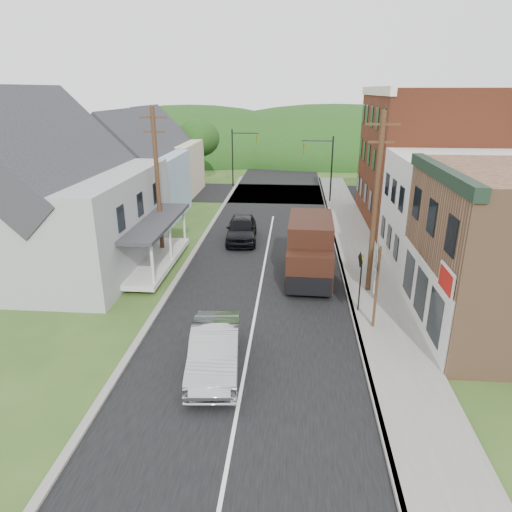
% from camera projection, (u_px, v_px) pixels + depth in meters
% --- Properties ---
extents(ground, '(120.00, 120.00, 0.00)m').
position_uv_depth(ground, '(254.00, 320.00, 20.84)').
color(ground, '#2D4719').
rests_on(ground, ground).
extents(road, '(9.00, 90.00, 0.02)m').
position_uv_depth(road, '(267.00, 248.00, 30.20)').
color(road, black).
rests_on(road, ground).
extents(cross_road, '(60.00, 9.00, 0.02)m').
position_uv_depth(cross_road, '(277.00, 193.00, 46.10)').
color(cross_road, black).
rests_on(cross_road, ground).
extents(sidewalk_right, '(2.80, 55.00, 0.15)m').
position_uv_depth(sidewalk_right, '(362.00, 260.00, 27.83)').
color(sidewalk_right, slate).
rests_on(sidewalk_right, ground).
extents(curb_right, '(0.20, 55.00, 0.15)m').
position_uv_depth(curb_right, '(339.00, 260.00, 27.94)').
color(curb_right, slate).
rests_on(curb_right, ground).
extents(curb_left, '(0.30, 55.00, 0.12)m').
position_uv_depth(curb_left, '(192.00, 256.00, 28.67)').
color(curb_left, slate).
rests_on(curb_left, ground).
extents(storefront_white, '(8.00, 7.00, 6.50)m').
position_uv_depth(storefront_white, '(464.00, 214.00, 25.85)').
color(storefront_white, silver).
rests_on(storefront_white, ground).
extents(storefront_red, '(8.00, 12.00, 10.00)m').
position_uv_depth(storefront_red, '(424.00, 159.00, 34.14)').
color(storefront_red, maroon).
rests_on(storefront_red, ground).
extents(house_gray, '(10.20, 12.24, 8.35)m').
position_uv_depth(house_gray, '(54.00, 195.00, 25.94)').
color(house_gray, '#9C9EA1').
rests_on(house_gray, ground).
extents(house_blue, '(7.14, 8.16, 7.28)m').
position_uv_depth(house_blue, '(136.00, 172.00, 36.34)').
color(house_blue, '#99B6D1').
rests_on(house_blue, ground).
extents(house_cream, '(7.14, 8.16, 7.28)m').
position_uv_depth(house_cream, '(161.00, 157.00, 44.80)').
color(house_cream, beige).
rests_on(house_cream, ground).
extents(utility_pole_right, '(1.60, 0.26, 9.00)m').
position_uv_depth(utility_pole_right, '(375.00, 204.00, 22.07)').
color(utility_pole_right, '#472D19').
rests_on(utility_pole_right, ground).
extents(utility_pole_left, '(1.60, 0.26, 9.00)m').
position_uv_depth(utility_pole_left, '(158.00, 183.00, 27.23)').
color(utility_pole_left, '#472D19').
rests_on(utility_pole_left, ground).
extents(traffic_signal_right, '(2.87, 0.20, 6.00)m').
position_uv_depth(traffic_signal_right, '(324.00, 162.00, 41.20)').
color(traffic_signal_right, black).
rests_on(traffic_signal_right, ground).
extents(traffic_signal_left, '(2.87, 0.20, 6.00)m').
position_uv_depth(traffic_signal_left, '(239.00, 151.00, 48.43)').
color(traffic_signal_left, black).
rests_on(traffic_signal_left, ground).
extents(tree_left_b, '(4.80, 4.80, 6.94)m').
position_uv_depth(tree_left_b, '(26.00, 166.00, 31.72)').
color(tree_left_b, '#382616').
rests_on(tree_left_b, ground).
extents(tree_left_c, '(5.80, 5.80, 8.41)m').
position_uv_depth(tree_left_c, '(54.00, 139.00, 39.01)').
color(tree_left_c, '#382616').
rests_on(tree_left_c, ground).
extents(tree_left_d, '(4.80, 4.80, 6.94)m').
position_uv_depth(tree_left_d, '(198.00, 138.00, 49.81)').
color(tree_left_d, '#382616').
rests_on(tree_left_d, ground).
extents(forested_ridge, '(90.00, 30.00, 16.00)m').
position_uv_depth(forested_ridge, '(284.00, 156.00, 72.31)').
color(forested_ridge, black).
rests_on(forested_ridge, ground).
extents(silver_sedan, '(2.23, 5.18, 1.66)m').
position_uv_depth(silver_sedan, '(215.00, 350.00, 16.86)').
color(silver_sedan, '#9D9EA2').
rests_on(silver_sedan, ground).
extents(dark_sedan, '(2.36, 5.15, 1.71)m').
position_uv_depth(dark_sedan, '(242.00, 229.00, 31.40)').
color(dark_sedan, black).
rests_on(dark_sedan, ground).
extents(delivery_van, '(2.60, 5.95, 3.29)m').
position_uv_depth(delivery_van, '(310.00, 250.00, 24.92)').
color(delivery_van, black).
rests_on(delivery_van, ground).
extents(route_sign_cluster, '(0.41, 2.09, 3.69)m').
position_uv_depth(route_sign_cluster, '(376.00, 275.00, 19.16)').
color(route_sign_cluster, '#472D19').
rests_on(route_sign_cluster, sidewalk_right).
extents(warning_sign, '(0.17, 0.81, 2.93)m').
position_uv_depth(warning_sign, '(360.00, 273.00, 20.77)').
color(warning_sign, black).
rests_on(warning_sign, sidewalk_right).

